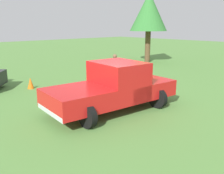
# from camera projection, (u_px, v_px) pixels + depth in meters

# --- Properties ---
(ground_plane) EXTENTS (80.00, 80.00, 0.00)m
(ground_plane) POSITION_uv_depth(u_px,v_px,m) (114.00, 105.00, 9.85)
(ground_plane) COLOR #54843D
(pickup_truck) EXTENTS (2.69, 5.09, 1.80)m
(pickup_truck) POSITION_uv_depth(u_px,v_px,m) (115.00, 86.00, 9.10)
(pickup_truck) COLOR black
(pickup_truck) RESTS_ON ground_plane
(person_bystander) EXTENTS (0.33, 0.34, 1.66)m
(person_bystander) POSITION_uv_depth(u_px,v_px,m) (115.00, 68.00, 12.72)
(person_bystander) COLOR #7A6B51
(person_bystander) RESTS_ON ground_plane
(tree_side) EXTENTS (3.04, 3.04, 5.67)m
(tree_side) POSITION_uv_depth(u_px,v_px,m) (149.00, 12.00, 20.10)
(tree_side) COLOR brown
(tree_side) RESTS_ON ground_plane
(traffic_cone) EXTENTS (0.32, 0.32, 0.55)m
(traffic_cone) POSITION_uv_depth(u_px,v_px,m) (31.00, 83.00, 12.33)
(traffic_cone) COLOR orange
(traffic_cone) RESTS_ON ground_plane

